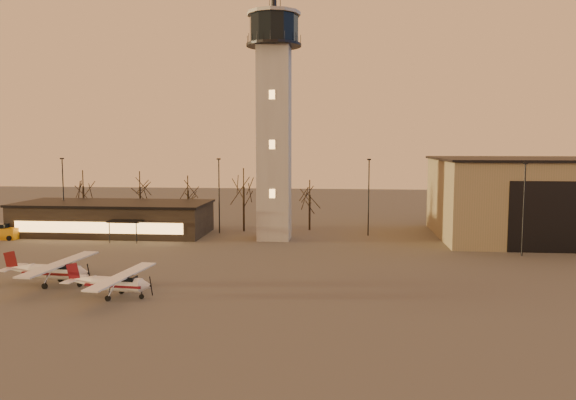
{
  "coord_description": "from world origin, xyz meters",
  "views": [
    {
      "loc": [
        8.69,
        -40.0,
        12.13
      ],
      "look_at": [
        3.43,
        13.0,
        6.75
      ],
      "focal_mm": 35.0,
      "sensor_mm": 36.0,
      "label": 1
    }
  ],
  "objects_px": {
    "hangar": "(559,199)",
    "cessna_front": "(119,286)",
    "cessna_rear": "(57,274)",
    "control_tower": "(274,110)",
    "service_cart": "(5,233)",
    "terminal": "(114,218)"
  },
  "relations": [
    {
      "from": "hangar",
      "to": "cessna_front",
      "type": "distance_m",
      "value": 55.4
    },
    {
      "from": "hangar",
      "to": "cessna_rear",
      "type": "xyz_separation_m",
      "value": [
        -51.62,
        -29.15,
        -4.16
      ]
    },
    {
      "from": "cessna_front",
      "to": "control_tower",
      "type": "bearing_deg",
      "value": 78.21
    },
    {
      "from": "control_tower",
      "to": "service_cart",
      "type": "relative_size",
      "value": 10.35
    },
    {
      "from": "terminal",
      "to": "hangar",
      "type": "bearing_deg",
      "value": 1.97
    },
    {
      "from": "hangar",
      "to": "terminal",
      "type": "bearing_deg",
      "value": -178.03
    },
    {
      "from": "cessna_front",
      "to": "terminal",
      "type": "bearing_deg",
      "value": 119.07
    },
    {
      "from": "hangar",
      "to": "service_cart",
      "type": "bearing_deg",
      "value": -173.86
    },
    {
      "from": "cessna_rear",
      "to": "terminal",
      "type": "bearing_deg",
      "value": 107.16
    },
    {
      "from": "cessna_front",
      "to": "cessna_rear",
      "type": "bearing_deg",
      "value": 160.96
    },
    {
      "from": "hangar",
      "to": "cessna_front",
      "type": "xyz_separation_m",
      "value": [
        -44.84,
        -32.25,
        -4.25
      ]
    },
    {
      "from": "terminal",
      "to": "cessna_front",
      "type": "xyz_separation_m",
      "value": [
        13.15,
        -30.26,
        -1.25
      ]
    },
    {
      "from": "hangar",
      "to": "service_cart",
      "type": "height_order",
      "value": "hangar"
    },
    {
      "from": "cessna_front",
      "to": "service_cart",
      "type": "relative_size",
      "value": 3.07
    },
    {
      "from": "terminal",
      "to": "cessna_front",
      "type": "bearing_deg",
      "value": -66.51
    },
    {
      "from": "control_tower",
      "to": "terminal",
      "type": "height_order",
      "value": "control_tower"
    },
    {
      "from": "cessna_rear",
      "to": "cessna_front",
      "type": "bearing_deg",
      "value": -20.67
    },
    {
      "from": "cessna_front",
      "to": "cessna_rear",
      "type": "xyz_separation_m",
      "value": [
        -6.77,
        3.1,
        0.08
      ]
    },
    {
      "from": "terminal",
      "to": "service_cart",
      "type": "xyz_separation_m",
      "value": [
        -12.07,
        -5.54,
        -1.4
      ]
    },
    {
      "from": "cessna_front",
      "to": "service_cart",
      "type": "xyz_separation_m",
      "value": [
        -25.22,
        24.72,
        -0.15
      ]
    },
    {
      "from": "terminal",
      "to": "service_cart",
      "type": "relative_size",
      "value": 8.07
    },
    {
      "from": "terminal",
      "to": "service_cart",
      "type": "bearing_deg",
      "value": -155.36
    }
  ]
}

